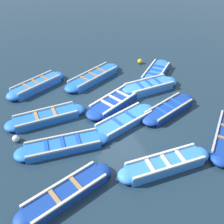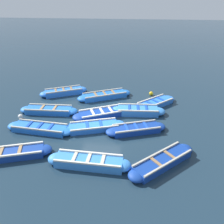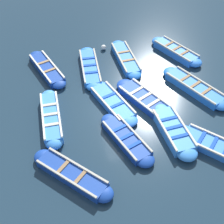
{
  "view_description": "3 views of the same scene",
  "coord_description": "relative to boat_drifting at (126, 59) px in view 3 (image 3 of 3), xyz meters",
  "views": [
    {
      "loc": [
        -8.76,
        3.91,
        7.39
      ],
      "look_at": [
        -0.27,
        0.5,
        0.43
      ],
      "focal_mm": 42.0,
      "sensor_mm": 36.0,
      "label": 1
    },
    {
      "loc": [
        -10.57,
        -2.04,
        6.48
      ],
      "look_at": [
        0.7,
        -0.7,
        0.35
      ],
      "focal_mm": 35.0,
      "sensor_mm": 36.0,
      "label": 2
    },
    {
      "loc": [
        -3.28,
        -10.02,
        10.08
      ],
      "look_at": [
        -0.97,
        -0.73,
        0.4
      ],
      "focal_mm": 50.0,
      "sensor_mm": 36.0,
      "label": 3
    }
  ],
  "objects": [
    {
      "name": "boat_drifting",
      "position": [
        0.0,
        0.0,
        0.0
      ],
      "size": [
        0.94,
        3.6,
        0.4
      ],
      "color": "blue",
      "rests_on": "ground"
    },
    {
      "name": "boat_far_corner",
      "position": [
        2.87,
        -0.03,
        0.02
      ],
      "size": [
        2.18,
        3.4,
        0.44
      ],
      "color": "blue",
      "rests_on": "ground"
    },
    {
      "name": "boat_centre",
      "position": [
        -3.94,
        -6.57,
        0.0
      ],
      "size": [
        2.97,
        3.17,
        0.41
      ],
      "color": "navy",
      "rests_on": "ground"
    },
    {
      "name": "boat_mid_row",
      "position": [
        -1.49,
        -5.4,
        -0.01
      ],
      "size": [
        1.8,
        3.36,
        0.38
      ],
      "color": "navy",
      "rests_on": "ground"
    },
    {
      "name": "boat_outer_right",
      "position": [
        1.82,
        -6.58,
        -0.02
      ],
      "size": [
        2.9,
        3.04,
        0.37
      ],
      "color": "blue",
      "rests_on": "ground"
    },
    {
      "name": "boat_bow_out",
      "position": [
        -4.21,
        0.13,
        -0.0
      ],
      "size": [
        1.82,
        3.62,
        0.39
      ],
      "color": "navy",
      "rests_on": "ground"
    },
    {
      "name": "boat_inner_gap",
      "position": [
        2.6,
        -3.09,
        0.01
      ],
      "size": [
        2.44,
        3.84,
        0.41
      ],
      "color": "blue",
      "rests_on": "ground"
    },
    {
      "name": "buoy_orange_near",
      "position": [
        -0.91,
        1.39,
        -0.03
      ],
      "size": [
        0.29,
        0.29,
        0.29
      ],
      "primitive_type": "sphere",
      "color": "silver",
      "rests_on": "ground"
    },
    {
      "name": "ground_plane",
      "position": [
        -0.78,
        -3.24,
        -0.17
      ],
      "size": [
        120.0,
        120.0,
        0.0
      ],
      "primitive_type": "plane",
      "color": "#1C303F"
    },
    {
      "name": "boat_outer_left",
      "position": [
        -1.51,
        -3.13,
        -0.03
      ],
      "size": [
        1.86,
        3.55,
        0.35
      ],
      "color": "blue",
      "rests_on": "ground"
    },
    {
      "name": "boat_tucked",
      "position": [
        -2.02,
        -0.28,
        -0.01
      ],
      "size": [
        1.07,
        3.75,
        0.37
      ],
      "color": "blue",
      "rests_on": "ground"
    },
    {
      "name": "boat_broadside",
      "position": [
        -4.37,
        -3.46,
        0.03
      ],
      "size": [
        0.85,
        3.63,
        0.45
      ],
      "color": "#3884E0",
      "rests_on": "ground"
    },
    {
      "name": "boat_near_quay",
      "position": [
        -0.03,
        -3.32,
        0.0
      ],
      "size": [
        2.33,
        3.57,
        0.4
      ],
      "color": "navy",
      "rests_on": "ground"
    },
    {
      "name": "boat_stern_in",
      "position": [
        0.55,
        -5.45,
        0.02
      ],
      "size": [
        1.09,
        3.39,
        0.45
      ],
      "color": "#3884E0",
      "rests_on": "ground"
    }
  ]
}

